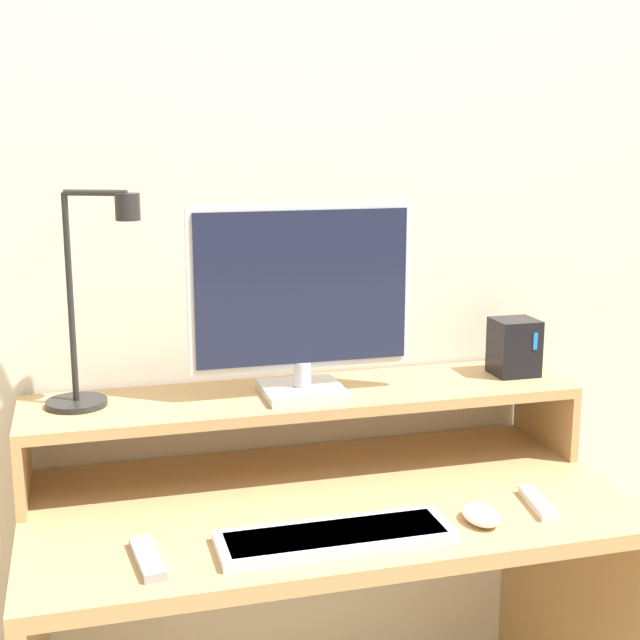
% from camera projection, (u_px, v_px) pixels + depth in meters
% --- Properties ---
extents(wall_back, '(6.00, 0.05, 2.50)m').
position_uv_depth(wall_back, '(284.00, 204.00, 1.90)').
color(wall_back, beige).
rests_on(wall_back, ground_plane).
extents(desk, '(1.13, 0.59, 0.72)m').
position_uv_depth(desk, '(326.00, 599.00, 1.74)').
color(desk, tan).
rests_on(desk, ground_plane).
extents(monitor_shelf, '(1.13, 0.26, 0.16)m').
position_uv_depth(monitor_shelf, '(304.00, 403.00, 1.82)').
color(monitor_shelf, tan).
rests_on(monitor_shelf, desk).
extents(monitor, '(0.45, 0.16, 0.38)m').
position_uv_depth(monitor, '(302.00, 298.00, 1.76)').
color(monitor, '#BCBCC1').
rests_on(monitor, monitor_shelf).
extents(desk_lamp, '(0.19, 0.13, 0.42)m').
position_uv_depth(desk_lamp, '(92.00, 317.00, 1.68)').
color(desk_lamp, black).
rests_on(desk_lamp, monitor_shelf).
extents(router_dock, '(0.09, 0.09, 0.12)m').
position_uv_depth(router_dock, '(514.00, 347.00, 1.94)').
color(router_dock, black).
rests_on(router_dock, monitor_shelf).
extents(keyboard, '(0.41, 0.12, 0.02)m').
position_uv_depth(keyboard, '(335.00, 537.00, 1.51)').
color(keyboard, silver).
rests_on(keyboard, desk).
extents(mouse, '(0.06, 0.09, 0.03)m').
position_uv_depth(mouse, '(481.00, 515.00, 1.59)').
color(mouse, white).
rests_on(mouse, desk).
extents(remote_control, '(0.05, 0.15, 0.02)m').
position_uv_depth(remote_control, '(147.00, 558.00, 1.44)').
color(remote_control, '#99999E').
rests_on(remote_control, desk).
extents(remote_secondary, '(0.05, 0.14, 0.02)m').
position_uv_depth(remote_secondary, '(538.00, 503.00, 1.66)').
color(remote_secondary, white).
rests_on(remote_secondary, desk).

